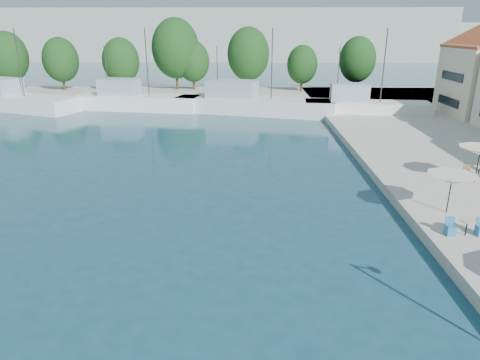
{
  "coord_description": "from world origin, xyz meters",
  "views": [
    {
      "loc": [
        -2.19,
        2.67,
        9.57
      ],
      "look_at": [
        -2.83,
        26.0,
        1.37
      ],
      "focal_mm": 32.0,
      "sensor_mm": 36.0,
      "label": 1
    }
  ],
  "objects_px": {
    "trawler_04": "(364,108)",
    "umbrella_white": "(452,179)",
    "umbrella_cream": "(480,151)",
    "trawler_02": "(135,101)",
    "trawler_01": "(13,101)",
    "trawler_03": "(251,104)"
  },
  "relations": [
    {
      "from": "trawler_03",
      "to": "trawler_04",
      "type": "distance_m",
      "value": 13.2
    },
    {
      "from": "trawler_03",
      "to": "umbrella_white",
      "type": "bearing_deg",
      "value": -57.07
    },
    {
      "from": "trawler_04",
      "to": "umbrella_cream",
      "type": "bearing_deg",
      "value": -82.38
    },
    {
      "from": "trawler_01",
      "to": "umbrella_white",
      "type": "height_order",
      "value": "trawler_01"
    },
    {
      "from": "trawler_04",
      "to": "umbrella_white",
      "type": "bearing_deg",
      "value": -90.15
    },
    {
      "from": "trawler_02",
      "to": "umbrella_white",
      "type": "xyz_separation_m",
      "value": [
        25.02,
        -33.25,
        1.36
      ]
    },
    {
      "from": "trawler_02",
      "to": "trawler_04",
      "type": "bearing_deg",
      "value": -0.22
    },
    {
      "from": "trawler_01",
      "to": "trawler_02",
      "type": "height_order",
      "value": "same"
    },
    {
      "from": "trawler_01",
      "to": "trawler_03",
      "type": "distance_m",
      "value": 30.51
    },
    {
      "from": "trawler_04",
      "to": "umbrella_cream",
      "type": "height_order",
      "value": "trawler_04"
    },
    {
      "from": "trawler_01",
      "to": "trawler_02",
      "type": "bearing_deg",
      "value": 21.8
    },
    {
      "from": "trawler_01",
      "to": "trawler_04",
      "type": "height_order",
      "value": "same"
    },
    {
      "from": "trawler_02",
      "to": "umbrella_white",
      "type": "distance_m",
      "value": 41.63
    },
    {
      "from": "trawler_03",
      "to": "trawler_01",
      "type": "bearing_deg",
      "value": -168.5
    },
    {
      "from": "trawler_02",
      "to": "trawler_03",
      "type": "xyz_separation_m",
      "value": [
        14.77,
        -1.88,
        -0.0
      ]
    },
    {
      "from": "trawler_04",
      "to": "umbrella_white",
      "type": "distance_m",
      "value": 29.18
    },
    {
      "from": "trawler_02",
      "to": "trawler_04",
      "type": "distance_m",
      "value": 28.08
    },
    {
      "from": "trawler_01",
      "to": "trawler_03",
      "type": "relative_size",
      "value": 0.91
    },
    {
      "from": "trawler_01",
      "to": "umbrella_white",
      "type": "xyz_separation_m",
      "value": [
        40.7,
        -33.14,
        1.36
      ]
    },
    {
      "from": "trawler_04",
      "to": "umbrella_white",
      "type": "relative_size",
      "value": 5.65
    },
    {
      "from": "trawler_04",
      "to": "umbrella_white",
      "type": "height_order",
      "value": "trawler_04"
    },
    {
      "from": "umbrella_white",
      "to": "umbrella_cream",
      "type": "relative_size",
      "value": 0.99
    }
  ]
}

